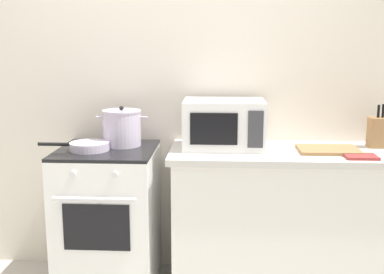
{
  "coord_description": "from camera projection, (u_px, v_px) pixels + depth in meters",
  "views": [
    {
      "loc": [
        0.35,
        -2.3,
        1.57
      ],
      "look_at": [
        0.19,
        0.6,
        1.0
      ],
      "focal_mm": 45.09,
      "sensor_mm": 36.0,
      "label": 1
    }
  ],
  "objects": [
    {
      "name": "back_wall",
      "position": [
        212.0,
        91.0,
        3.27
      ],
      "size": [
        4.4,
        0.1,
        2.5
      ],
      "primitive_type": "cube",
      "color": "silver",
      "rests_on": "ground_plane"
    },
    {
      "name": "lower_cabinet_right",
      "position": [
        305.0,
        224.0,
        3.05
      ],
      "size": [
        1.64,
        0.56,
        0.88
      ],
      "primitive_type": "cube",
      "color": "white",
      "rests_on": "ground_plane"
    },
    {
      "name": "countertop_right",
      "position": [
        308.0,
        154.0,
        2.96
      ],
      "size": [
        1.7,
        0.6,
        0.04
      ],
      "primitive_type": "cube",
      "color": "beige",
      "rests_on": "lower_cabinet_right"
    },
    {
      "name": "stove",
      "position": [
        109.0,
        219.0,
        3.09
      ],
      "size": [
        0.6,
        0.64,
        0.92
      ],
      "color": "white",
      "rests_on": "ground_plane"
    },
    {
      "name": "stock_pot",
      "position": [
        122.0,
        128.0,
        3.08
      ],
      "size": [
        0.33,
        0.25,
        0.26
      ],
      "color": "silver",
      "rests_on": "stove"
    },
    {
      "name": "frying_pan",
      "position": [
        88.0,
        146.0,
        2.95
      ],
      "size": [
        0.44,
        0.24,
        0.05
      ],
      "color": "silver",
      "rests_on": "stove"
    },
    {
      "name": "microwave",
      "position": [
        224.0,
        124.0,
        3.01
      ],
      "size": [
        0.5,
        0.37,
        0.3
      ],
      "color": "white",
      "rests_on": "countertop_right"
    },
    {
      "name": "cutting_board",
      "position": [
        328.0,
        150.0,
        2.93
      ],
      "size": [
        0.36,
        0.26,
        0.02
      ],
      "primitive_type": "cube",
      "color": "#997047",
      "rests_on": "countertop_right"
    },
    {
      "name": "knife_block",
      "position": [
        379.0,
        132.0,
        3.03
      ],
      "size": [
        0.13,
        0.1,
        0.27
      ],
      "color": "#997047",
      "rests_on": "countertop_right"
    },
    {
      "name": "oven_mitt",
      "position": [
        361.0,
        156.0,
        2.76
      ],
      "size": [
        0.18,
        0.14,
        0.02
      ],
      "primitive_type": "cube",
      "color": "#993333",
      "rests_on": "countertop_right"
    }
  ]
}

